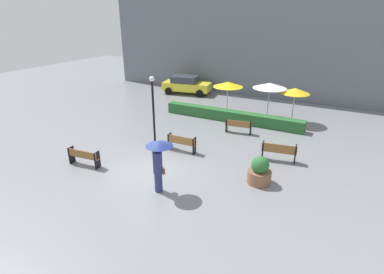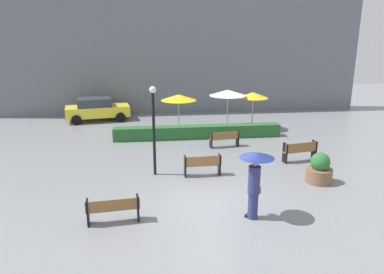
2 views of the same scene
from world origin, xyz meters
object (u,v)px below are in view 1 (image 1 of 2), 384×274
Objects in this scene: patio_umbrella_white at (270,86)px; bench_near_left at (83,156)px; bench_far_right at (279,151)px; bench_back_row at (238,126)px; patio_umbrella_yellow at (228,84)px; bench_mid_center at (182,142)px; pedestrian_with_umbrella at (159,159)px; planter_pot at (260,172)px; patio_umbrella_yellow_far at (295,91)px; lamp_post at (153,103)px; parked_car at (186,85)px.

bench_near_left is at bearing -118.86° from patio_umbrella_white.
bench_far_right is 0.67× the size of patio_umbrella_white.
bench_back_row is 0.71× the size of patio_umbrella_yellow.
bench_far_right is at bearing 14.59° from bench_mid_center.
patio_umbrella_white reaches higher than bench_far_right.
planter_pot is at bearing 36.38° from pedestrian_with_umbrella.
planter_pot is (4.51, -1.22, 0.00)m from bench_mid_center.
planter_pot is at bearing -77.41° from patio_umbrella_white.
planter_pot reaches higher than bench_near_left.
pedestrian_with_umbrella is at bearing -2.51° from bench_near_left.
bench_near_left is 1.06× the size of bench_mid_center.
pedestrian_with_umbrella reaches higher than bench_near_left.
bench_back_row is at bearing -58.68° from patio_umbrella_yellow.
pedestrian_with_umbrella is 4.36m from planter_pot.
bench_mid_center is 7.51m from patio_umbrella_yellow.
patio_umbrella_yellow_far is at bearing 60.14° from bench_mid_center.
bench_back_row is 3.94m from patio_umbrella_white.
pedestrian_with_umbrella is (-3.68, -4.99, 0.92)m from bench_far_right.
bench_near_left is (-5.09, -7.44, 0.00)m from bench_back_row.
lamp_post reaches higher than planter_pot.
pedestrian_with_umbrella is (-0.67, -7.63, 0.98)m from bench_back_row.
bench_mid_center is 1.29× the size of planter_pot.
patio_umbrella_white is (-2.15, 6.02, 1.79)m from bench_far_right.
patio_umbrella_white is at bearing 75.62° from bench_back_row.
patio_umbrella_yellow_far is (-0.53, 6.14, 1.59)m from bench_far_right.
parked_car reaches higher than planter_pot.
patio_umbrella_yellow_far is (4.24, 7.38, 1.62)m from bench_mid_center.
lamp_post is (-6.47, 1.63, 1.77)m from planter_pot.
lamp_post is at bearing 165.89° from planter_pot.
lamp_post is 0.84× the size of parked_car.
bench_near_left is at bearing -124.72° from patio_umbrella_yellow_far.
planter_pot is 0.33× the size of lamp_post.
bench_near_left is 4.56m from lamp_post.
pedestrian_with_umbrella is 0.94× the size of patio_umbrella_yellow_far.
bench_back_row is at bearing 55.60° from bench_near_left.
lamp_post reaches higher than patio_umbrella_white.
bench_near_left reaches higher than bench_back_row.
patio_umbrella_yellow_far reaches higher than planter_pot.
bench_back_row is 9.01m from bench_near_left.
bench_back_row is 0.37× the size of parked_car.
bench_mid_center is 12.34m from parked_car.
patio_umbrella_white is (0.86, 3.37, 1.85)m from bench_back_row.
lamp_post is 1.64× the size of patio_umbrella_yellow.
patio_umbrella_white is 1.08× the size of patio_umbrella_yellow_far.
pedestrian_with_umbrella is at bearing -105.81° from patio_umbrella_yellow_far.
parked_car is at bearing 117.35° from bench_mid_center.
lamp_post is at bearing -131.62° from patio_umbrella_yellow_far.
patio_umbrella_white is (4.58, 6.85, 0.03)m from lamp_post.
patio_umbrella_white reaches higher than parked_car.
bench_near_left is 0.73× the size of patio_umbrella_yellow.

